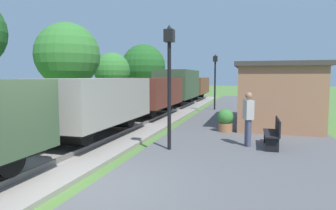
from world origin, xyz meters
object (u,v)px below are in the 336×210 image
Objects in this scene: person_waiting at (248,117)px; lamp_post_far at (215,71)px; station_hut at (276,94)px; lamp_post_near at (169,64)px; freight_train at (153,93)px; tree_trackside_far at (68,55)px; tree_field_left at (112,71)px; bench_down_platform at (262,104)px; tree_field_distant at (144,66)px; potted_planter at (226,120)px; bench_near_hut at (274,132)px.

lamp_post_far is (-2.28, 10.36, 1.62)m from person_waiting.
lamp_post_near reaches higher than station_hut.
tree_trackside_far is at bearing -174.00° from freight_train.
station_hut is 14.58m from tree_field_left.
tree_field_distant is at bearing 139.98° from bench_down_platform.
station_hut is 3.41m from potted_planter.
tree_field_left is (-5.39, 5.52, 1.49)m from freight_train.
potted_planter is (4.74, -4.95, -0.74)m from freight_train.
station_hut is at bearing 51.27° from potted_planter.
lamp_post_far is (3.36, 3.05, 1.34)m from freight_train.
bench_near_hut is at bearing -29.57° from tree_trackside_far.
tree_trackside_far is (-8.77, -3.62, 0.99)m from lamp_post_far.
tree_field_distant is at bearing 88.90° from tree_trackside_far.
bench_down_platform is 15.37m from tree_field_distant.
freight_train is 5.62× the size of tree_trackside_far.
bench_near_hut is 3.85m from lamp_post_near.
tree_field_distant reaches higher than bench_down_platform.
lamp_post_near is at bearing -111.98° from potted_planter.
tree_field_left is at bearing 147.02° from station_hut.
freight_train is at bearing -45.69° from tree_field_left.
bench_near_hut is 0.90m from person_waiting.
potted_planter is at bearing 125.57° from bench_near_hut.
potted_planter is at bearing -60.20° from tree_field_distant.
tree_field_left is at bearing 132.67° from bench_near_hut.
bench_near_hut is 1.64× the size of potted_planter.
lamp_post_far is (-3.44, 5.44, 1.15)m from station_hut.
lamp_post_near is 0.64× the size of tree_field_distant.
person_waiting is at bearing 25.40° from lamp_post_near.
tree_trackside_far is (-10.15, 4.38, 3.07)m from potted_planter.
station_hut is 5.08m from person_waiting.
lamp_post_near is (3.36, -8.39, 1.34)m from freight_train.
lamp_post_near is at bearing -119.85° from station_hut.
lamp_post_far is at bearing 106.44° from bench_near_hut.
tree_field_left is (-11.79, 12.79, 2.23)m from bench_near_hut.
bench_down_platform is 9.98m from person_waiting.
bench_down_platform is at bearing 94.51° from station_hut.
lamp_post_far is (-3.05, 10.32, 2.08)m from bench_near_hut.
potted_planter is at bearing -45.94° from tree_field_left.
freight_train is at bearing -157.62° from bench_down_platform.
tree_trackside_far is (-11.04, 6.74, 2.61)m from person_waiting.
potted_planter is 4.25m from lamp_post_near.
person_waiting is 1.87× the size of potted_planter.
tree_trackside_far is at bearing -90.23° from tree_field_left.
freight_train is 4.73m from lamp_post_far.
bench_near_hut is 0.34× the size of tree_field_left.
person_waiting is at bearing -52.37° from freight_train.
tree_field_distant is at bearing 112.34° from lamp_post_near.
tree_trackside_far reaches higher than potted_planter.
potted_planter is (-1.66, 2.32, 0.00)m from bench_near_hut.
tree_field_distant is at bearing 132.50° from lamp_post_far.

